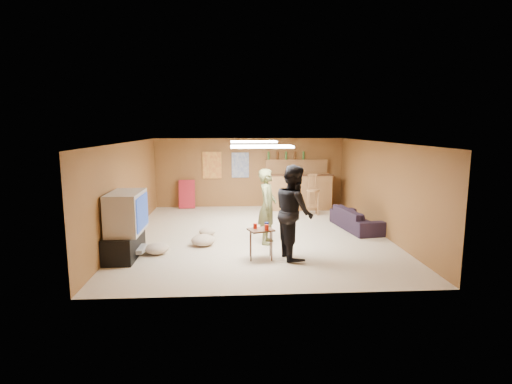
{
  "coord_description": "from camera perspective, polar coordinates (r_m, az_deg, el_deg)",
  "views": [
    {
      "loc": [
        -0.59,
        -9.27,
        2.53
      ],
      "look_at": [
        0.0,
        0.2,
        1.0
      ],
      "focal_mm": 28.0,
      "sensor_mm": 36.0,
      "label": 1
    }
  ],
  "objects": [
    {
      "name": "cup_red_far",
      "position": [
        7.65,
        1.53,
        -5.08
      ],
      "size": [
        0.1,
        0.1,
        0.11
      ],
      "primitive_type": "cylinder",
      "rotation": [
        0.0,
        0.0,
        0.3
      ],
      "color": "red",
      "rests_on": "tray_table"
    },
    {
      "name": "cup_red_near",
      "position": [
        7.77,
        -0.12,
        -4.88
      ],
      "size": [
        0.1,
        0.1,
        0.11
      ],
      "primitive_type": "cylinder",
      "rotation": [
        0.0,
        0.0,
        0.37
      ],
      "color": "red",
      "rests_on": "tray_table"
    },
    {
      "name": "bar_backing",
      "position": [
        12.93,
        5.76,
        3.22
      ],
      "size": [
        2.0,
        0.14,
        0.6
      ],
      "primitive_type": "cube",
      "color": "olive",
      "rests_on": "bar_counter"
    },
    {
      "name": "cushion_near_tv",
      "position": [
        8.81,
        -7.56,
        -6.83
      ],
      "size": [
        0.65,
        0.65,
        0.23
      ],
      "primitive_type": "ellipsoid",
      "rotation": [
        0.0,
        0.0,
        0.3
      ],
      "color": "tan",
      "rests_on": "ground"
    },
    {
      "name": "poster_right",
      "position": [
        12.79,
        -2.26,
        3.86
      ],
      "size": [
        0.55,
        0.03,
        0.8
      ],
      "primitive_type": "cube",
      "color": "#334C99",
      "rests_on": "wall_back"
    },
    {
      "name": "bar_stool_left",
      "position": [
        12.21,
        5.15,
        0.2
      ],
      "size": [
        0.45,
        0.45,
        1.27
      ],
      "primitive_type": null,
      "rotation": [
        0.0,
        0.0,
        -0.12
      ],
      "color": "olive",
      "rests_on": "ground"
    },
    {
      "name": "tv_screen",
      "position": [
        8.13,
        -15.93,
        -2.77
      ],
      "size": [
        0.02,
        0.95,
        0.65
      ],
      "primitive_type": "cube",
      "color": "navy",
      "rests_on": "tv_body"
    },
    {
      "name": "ceiling_panel_front",
      "position": [
        7.8,
        0.78,
        6.51
      ],
      "size": [
        1.2,
        0.6,
        0.04
      ],
      "primitive_type": "cube",
      "color": "white",
      "rests_on": "ceiling"
    },
    {
      "name": "bottle_row",
      "position": [
        12.8,
        4.32,
        5.22
      ],
      "size": [
        1.2,
        0.08,
        0.26
      ],
      "primitive_type": null,
      "color": "#3F7233",
      "rests_on": "bar_shelf"
    },
    {
      "name": "sofa",
      "position": [
        10.39,
        14.13,
        -3.73
      ],
      "size": [
        0.95,
        1.87,
        0.52
      ],
      "primitive_type": "imported",
      "rotation": [
        0.0,
        0.0,
        1.72
      ],
      "color": "black",
      "rests_on": "ground"
    },
    {
      "name": "bar_counter",
      "position": [
        12.56,
        6.06,
        0.04
      ],
      "size": [
        2.0,
        0.6,
        1.1
      ],
      "primitive_type": "cube",
      "color": "olive",
      "rests_on": "ground"
    },
    {
      "name": "dvd_box",
      "position": [
        8.35,
        -16.79,
        -7.81
      ],
      "size": [
        0.35,
        0.5,
        0.08
      ],
      "primitive_type": "cube",
      "color": "#B2B2B7",
      "rests_on": "tv_stand"
    },
    {
      "name": "ground",
      "position": [
        9.63,
        0.07,
        -6.08
      ],
      "size": [
        7.0,
        7.0,
        0.0
      ],
      "primitive_type": "plane",
      "color": "beige",
      "rests_on": "ground"
    },
    {
      "name": "bar_stool_right",
      "position": [
        11.79,
        8.15,
        -0.13
      ],
      "size": [
        0.43,
        0.43,
        1.29
      ],
      "primitive_type": null,
      "rotation": [
        0.0,
        0.0,
        -0.04
      ],
      "color": "olive",
      "rests_on": "ground"
    },
    {
      "name": "poster_left",
      "position": [
        12.8,
        -6.3,
        3.82
      ],
      "size": [
        0.6,
        0.03,
        0.85
      ],
      "primitive_type": "cube",
      "color": "#BF3F26",
      "rests_on": "wall_back"
    },
    {
      "name": "ceiling",
      "position": [
        9.29,
        0.08,
        7.12
      ],
      "size": [
        6.0,
        7.0,
        0.02
      ],
      "primitive_type": "cube",
      "color": "silver",
      "rests_on": "ground"
    },
    {
      "name": "ceiling_panel_back",
      "position": [
        10.49,
        -0.34,
        7.2
      ],
      "size": [
        1.2,
        0.6,
        0.04
      ],
      "primitive_type": "cube",
      "color": "white",
      "rests_on": "ceiling"
    },
    {
      "name": "cushion_mid",
      "position": [
        9.6,
        -6.99,
        -5.64
      ],
      "size": [
        0.49,
        0.49,
        0.18
      ],
      "primitive_type": "ellipsoid",
      "rotation": [
        0.0,
        0.0,
        -0.3
      ],
      "color": "tan",
      "rests_on": "ground"
    },
    {
      "name": "person_olive",
      "position": [
        8.74,
        1.63,
        -2.07
      ],
      "size": [
        0.54,
        0.69,
        1.66
      ],
      "primitive_type": "imported",
      "rotation": [
        0.0,
        0.0,
        1.31
      ],
      "color": "brown",
      "rests_on": "ground"
    },
    {
      "name": "cushion_far",
      "position": [
        8.43,
        -13.98,
        -7.83
      ],
      "size": [
        0.54,
        0.54,
        0.22
      ],
      "primitive_type": "ellipsoid",
      "rotation": [
        0.0,
        0.0,
        0.13
      ],
      "color": "tan",
      "rests_on": "ground"
    },
    {
      "name": "bar_shelf",
      "position": [
        12.88,
        5.8,
        4.53
      ],
      "size": [
        2.0,
        0.18,
        0.05
      ],
      "primitive_type": "cube",
      "color": "olive",
      "rests_on": "bar_backing"
    },
    {
      "name": "bar_lip",
      "position": [
        12.24,
        6.3,
        2.4
      ],
      "size": [
        2.1,
        0.12,
        0.05
      ],
      "primitive_type": "cube",
      "color": "#3B2113",
      "rests_on": "bar_counter"
    },
    {
      "name": "folding_chair_stack",
      "position": [
        12.82,
        -9.83,
        -0.31
      ],
      "size": [
        0.5,
        0.26,
        0.91
      ],
      "primitive_type": "cube",
      "rotation": [
        -0.14,
        0.0,
        0.0
      ],
      "color": "#B5212F",
      "rests_on": "ground"
    },
    {
      "name": "wall_back",
      "position": [
        12.86,
        -0.92,
        2.78
      ],
      "size": [
        6.0,
        0.02,
        2.2
      ],
      "primitive_type": "cube",
      "color": "brown",
      "rests_on": "ground"
    },
    {
      "name": "tv_stand",
      "position": [
        8.37,
        -18.3,
        -7.12
      ],
      "size": [
        0.55,
        1.3,
        0.5
      ],
      "primitive_type": "cube",
      "color": "black",
      "rests_on": "ground"
    },
    {
      "name": "tv_body",
      "position": [
        8.2,
        -18.05,
        -2.77
      ],
      "size": [
        0.6,
        1.1,
        0.8
      ],
      "primitive_type": "cube",
      "color": "#B2B2B7",
      "rests_on": "tv_stand"
    },
    {
      "name": "cup_blue",
      "position": [
        7.82,
        1.53,
        -4.77
      ],
      "size": [
        0.1,
        0.1,
        0.11
      ],
      "primitive_type": "cylinder",
      "rotation": [
        0.0,
        0.0,
        0.24
      ],
      "color": "navy",
      "rests_on": "tray_table"
    },
    {
      "name": "person_black",
      "position": [
        7.79,
        5.43,
        -2.82
      ],
      "size": [
        0.83,
        0.99,
        1.84
      ],
      "primitive_type": "imported",
      "rotation": [
        0.0,
        0.0,
        1.74
      ],
      "color": "black",
      "rests_on": "ground"
    },
    {
      "name": "wall_right",
      "position": [
        10.04,
        17.42,
        0.55
      ],
      "size": [
        0.02,
        7.0,
        2.2
      ],
      "primitive_type": "cube",
      "color": "brown",
      "rests_on": "ground"
    },
    {
      "name": "wall_left",
      "position": [
        9.68,
        -17.93,
        0.22
      ],
      "size": [
        0.02,
        7.0,
        2.2
      ],
      "primitive_type": "cube",
      "color": "brown",
      "rests_on": "ground"
    },
    {
      "name": "wall_front",
      "position": [
        5.97,
        2.22,
        -4.71
      ],
      "size": [
        6.0,
        0.02,
        2.2
      ],
      "primitive_type": "cube",
      "color": "brown",
      "rests_on": "ground"
    },
    {
      "name": "tray_table",
      "position": [
        7.83,
        0.69,
        -7.42
      ],
      "size": [
        0.55,
        0.5,
        0.59
      ],
      "primitive_type": "cube",
      "rotation": [
        0.0,
        0.0,
        0.34
      ],
      "color": "#3B2113",
      "rests_on": "ground"
    }
  ]
}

